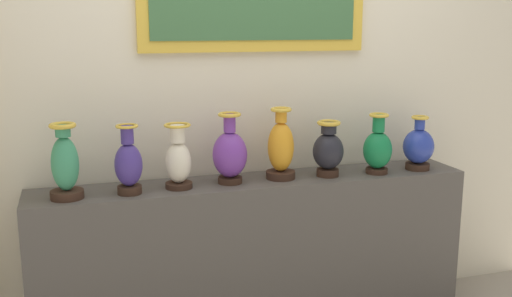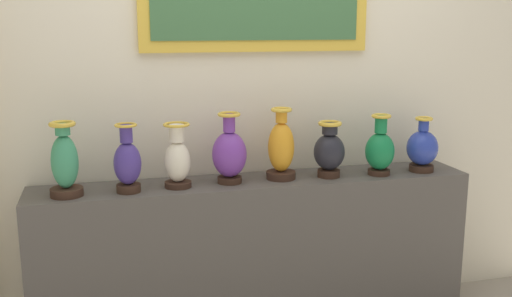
{
  "view_description": "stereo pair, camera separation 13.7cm",
  "coord_description": "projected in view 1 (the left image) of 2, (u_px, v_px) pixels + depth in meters",
  "views": [
    {
      "loc": [
        -0.89,
        -2.84,
        1.62
      ],
      "look_at": [
        0.0,
        0.0,
        0.99
      ],
      "focal_mm": 41.44,
      "sensor_mm": 36.0,
      "label": 1
    },
    {
      "loc": [
        -0.76,
        -2.88,
        1.62
      ],
      "look_at": [
        0.0,
        0.0,
        0.99
      ],
      "focal_mm": 41.44,
      "sensor_mm": 36.0,
      "label": 2
    }
  ],
  "objects": [
    {
      "name": "vase_onyx",
      "position": [
        328.0,
        150.0,
        3.13
      ],
      "size": [
        0.16,
        0.16,
        0.3
      ],
      "color": "#382319",
      "rests_on": "display_shelf"
    },
    {
      "name": "vase_jade",
      "position": [
        65.0,
        165.0,
        2.72
      ],
      "size": [
        0.15,
        0.15,
        0.36
      ],
      "color": "#382319",
      "rests_on": "display_shelf"
    },
    {
      "name": "vase_emerald",
      "position": [
        378.0,
        148.0,
        3.19
      ],
      "size": [
        0.16,
        0.16,
        0.33
      ],
      "color": "#382319",
      "rests_on": "display_shelf"
    },
    {
      "name": "vase_ivory",
      "position": [
        178.0,
        160.0,
        2.9
      ],
      "size": [
        0.13,
        0.13,
        0.32
      ],
      "color": "#382319",
      "rests_on": "display_shelf"
    },
    {
      "name": "vase_amber",
      "position": [
        281.0,
        148.0,
        3.08
      ],
      "size": [
        0.15,
        0.15,
        0.38
      ],
      "color": "#382319",
      "rests_on": "display_shelf"
    },
    {
      "name": "back_wall",
      "position": [
        243.0,
        51.0,
        3.16
      ],
      "size": [
        3.75,
        0.14,
        2.94
      ],
      "color": "beige",
      "rests_on": "ground_plane"
    },
    {
      "name": "vase_violet",
      "position": [
        230.0,
        154.0,
        2.99
      ],
      "size": [
        0.18,
        0.18,
        0.36
      ],
      "color": "#382319",
      "rests_on": "display_shelf"
    },
    {
      "name": "vase_cobalt",
      "position": [
        418.0,
        147.0,
        3.28
      ],
      "size": [
        0.17,
        0.17,
        0.3
      ],
      "color": "#382319",
      "rests_on": "display_shelf"
    },
    {
      "name": "display_shelf",
      "position": [
        256.0,
        254.0,
        3.16
      ],
      "size": [
        2.31,
        0.35,
        0.82
      ],
      "primitive_type": "cube",
      "color": "#4C4742",
      "rests_on": "ground_plane"
    },
    {
      "name": "vase_indigo",
      "position": [
        129.0,
        164.0,
        2.8
      ],
      "size": [
        0.13,
        0.13,
        0.34
      ],
      "color": "#382319",
      "rests_on": "display_shelf"
    }
  ]
}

